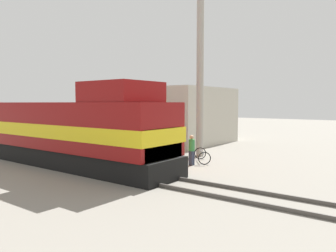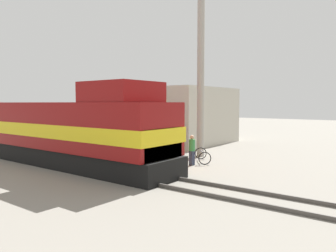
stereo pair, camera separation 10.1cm
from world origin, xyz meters
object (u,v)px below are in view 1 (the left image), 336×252
Objects in this scene: vendor_umbrella at (162,129)px; bicycle at (202,155)px; locomotive at (72,131)px; billboard_sign at (128,112)px; utility_pole at (200,64)px; person_bystander at (192,149)px.

vendor_umbrella reaches higher than bicycle.
billboard_sign is (5.93, 1.45, 0.91)m from locomotive.
locomotive is 5.68m from vendor_umbrella.
utility_pole is (6.94, -3.91, 4.00)m from locomotive.
vendor_umbrella is (-1.69, 1.78, -4.10)m from utility_pole.
locomotive is 7.56× the size of bicycle.
utility_pole reaches higher than billboard_sign.
locomotive is 8.92m from utility_pole.
utility_pole reaches higher than locomotive.
billboard_sign is (0.68, 3.59, 1.01)m from vendor_umbrella.
billboard_sign reaches higher than bicycle.
billboard_sign is 7.18m from person_bystander.
utility_pole is 5.88m from bicycle.
locomotive is at bearing 150.59° from utility_pole.
bicycle is at bearing -95.80° from billboard_sign.
vendor_umbrella is at bearing -100.69° from billboard_sign.
utility_pole is at bearing -46.48° from vendor_umbrella.
person_bystander is (-2.96, -1.29, -4.97)m from utility_pole.
billboard_sign is at bearing 73.68° from person_bystander.
person_bystander is (-1.95, -6.65, -1.88)m from billboard_sign.
billboard_sign reaches higher than person_bystander.
person_bystander is 1.39m from bicycle.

